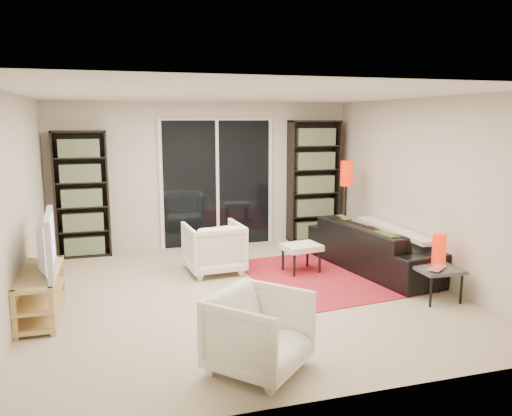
{
  "coord_description": "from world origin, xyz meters",
  "views": [
    {
      "loc": [
        -1.51,
        -5.71,
        2.11
      ],
      "look_at": [
        0.25,
        0.3,
        1.0
      ],
      "focal_mm": 35.0,
      "sensor_mm": 36.0,
      "label": 1
    }
  ],
  "objects_px": {
    "armchair_front": "(259,332)",
    "sofa": "(376,246)",
    "bookshelf_right": "(314,181)",
    "ottoman": "(301,248)",
    "bookshelf_left": "(82,194)",
    "armchair_back": "(214,247)",
    "side_table": "(437,270)",
    "tv_stand": "(41,293)",
    "floor_lamp": "(346,182)"
  },
  "relations": [
    {
      "from": "armchair_front",
      "to": "sofa",
      "type": "bearing_deg",
      "value": 0.67
    },
    {
      "from": "bookshelf_right",
      "to": "ottoman",
      "type": "distance_m",
      "value": 2.09
    },
    {
      "from": "bookshelf_left",
      "to": "armchair_back",
      "type": "height_order",
      "value": "bookshelf_left"
    },
    {
      "from": "bookshelf_right",
      "to": "side_table",
      "type": "bearing_deg",
      "value": -85.95
    },
    {
      "from": "bookshelf_left",
      "to": "tv_stand",
      "type": "xyz_separation_m",
      "value": [
        -0.35,
        -2.44,
        -0.71
      ]
    },
    {
      "from": "bookshelf_left",
      "to": "armchair_front",
      "type": "relative_size",
      "value": 2.59
    },
    {
      "from": "bookshelf_right",
      "to": "side_table",
      "type": "distance_m",
      "value": 3.29
    },
    {
      "from": "armchair_front",
      "to": "floor_lamp",
      "type": "distance_m",
      "value": 4.27
    },
    {
      "from": "armchair_back",
      "to": "floor_lamp",
      "type": "bearing_deg",
      "value": -171.31
    },
    {
      "from": "bookshelf_left",
      "to": "bookshelf_right",
      "type": "distance_m",
      "value": 3.85
    },
    {
      "from": "side_table",
      "to": "floor_lamp",
      "type": "xyz_separation_m",
      "value": [
        -0.03,
        2.35,
        0.77
      ]
    },
    {
      "from": "sofa",
      "to": "ottoman",
      "type": "bearing_deg",
      "value": 72.14
    },
    {
      "from": "armchair_back",
      "to": "ottoman",
      "type": "bearing_deg",
      "value": 158.53
    },
    {
      "from": "armchair_back",
      "to": "floor_lamp",
      "type": "height_order",
      "value": "floor_lamp"
    },
    {
      "from": "bookshelf_right",
      "to": "tv_stand",
      "type": "relative_size",
      "value": 1.69
    },
    {
      "from": "floor_lamp",
      "to": "side_table",
      "type": "bearing_deg",
      "value": -89.35
    },
    {
      "from": "floor_lamp",
      "to": "armchair_front",
      "type": "bearing_deg",
      "value": -126.04
    },
    {
      "from": "bookshelf_left",
      "to": "floor_lamp",
      "type": "xyz_separation_m",
      "value": [
        4.05,
        -0.85,
        0.15
      ]
    },
    {
      "from": "armchair_back",
      "to": "armchair_front",
      "type": "height_order",
      "value": "armchair_back"
    },
    {
      "from": "tv_stand",
      "to": "armchair_front",
      "type": "xyz_separation_m",
      "value": [
        1.93,
        -1.81,
        0.08
      ]
    },
    {
      "from": "tv_stand",
      "to": "side_table",
      "type": "distance_m",
      "value": 4.49
    },
    {
      "from": "bookshelf_right",
      "to": "sofa",
      "type": "height_order",
      "value": "bookshelf_right"
    },
    {
      "from": "armchair_front",
      "to": "side_table",
      "type": "xyz_separation_m",
      "value": [
        2.5,
        1.04,
        0.01
      ]
    },
    {
      "from": "bookshelf_right",
      "to": "ottoman",
      "type": "xyz_separation_m",
      "value": [
        -0.91,
        -1.75,
        -0.71
      ]
    },
    {
      "from": "armchair_front",
      "to": "floor_lamp",
      "type": "height_order",
      "value": "floor_lamp"
    },
    {
      "from": "armchair_back",
      "to": "ottoman",
      "type": "relative_size",
      "value": 1.39
    },
    {
      "from": "armchair_back",
      "to": "armchair_front",
      "type": "bearing_deg",
      "value": 81.52
    },
    {
      "from": "bookshelf_right",
      "to": "sofa",
      "type": "xyz_separation_m",
      "value": [
        0.17,
        -1.91,
        -0.72
      ]
    },
    {
      "from": "side_table",
      "to": "tv_stand",
      "type": "bearing_deg",
      "value": 170.15
    },
    {
      "from": "bookshelf_right",
      "to": "side_table",
      "type": "xyz_separation_m",
      "value": [
        0.23,
        -3.21,
        -0.69
      ]
    },
    {
      "from": "floor_lamp",
      "to": "ottoman",
      "type": "bearing_deg",
      "value": -141.16
    },
    {
      "from": "tv_stand",
      "to": "armchair_back",
      "type": "relative_size",
      "value": 1.6
    },
    {
      "from": "bookshelf_left",
      "to": "armchair_front",
      "type": "height_order",
      "value": "bookshelf_left"
    },
    {
      "from": "floor_lamp",
      "to": "sofa",
      "type": "bearing_deg",
      "value": -91.57
    },
    {
      "from": "armchair_front",
      "to": "side_table",
      "type": "bearing_deg",
      "value": -20.45
    },
    {
      "from": "bookshelf_right",
      "to": "floor_lamp",
      "type": "relative_size",
      "value": 1.43
    },
    {
      "from": "armchair_back",
      "to": "side_table",
      "type": "bearing_deg",
      "value": 137.16
    },
    {
      "from": "bookshelf_left",
      "to": "sofa",
      "type": "xyz_separation_m",
      "value": [
        4.02,
        -1.91,
        -0.64
      ]
    },
    {
      "from": "tv_stand",
      "to": "ottoman",
      "type": "relative_size",
      "value": 2.22
    },
    {
      "from": "ottoman",
      "to": "floor_lamp",
      "type": "relative_size",
      "value": 0.38
    },
    {
      "from": "sofa",
      "to": "armchair_front",
      "type": "height_order",
      "value": "armchair_front"
    },
    {
      "from": "sofa",
      "to": "bookshelf_right",
      "type": "bearing_deg",
      "value": -4.11
    },
    {
      "from": "side_table",
      "to": "floor_lamp",
      "type": "bearing_deg",
      "value": 90.65
    },
    {
      "from": "bookshelf_right",
      "to": "tv_stand",
      "type": "distance_m",
      "value": 4.92
    },
    {
      "from": "side_table",
      "to": "bookshelf_left",
      "type": "bearing_deg",
      "value": 141.8
    },
    {
      "from": "sofa",
      "to": "floor_lamp",
      "type": "relative_size",
      "value": 1.55
    },
    {
      "from": "tv_stand",
      "to": "floor_lamp",
      "type": "bearing_deg",
      "value": 19.81
    },
    {
      "from": "tv_stand",
      "to": "floor_lamp",
      "type": "xyz_separation_m",
      "value": [
        4.4,
        1.58,
        0.86
      ]
    },
    {
      "from": "bookshelf_left",
      "to": "bookshelf_right",
      "type": "xyz_separation_m",
      "value": [
        3.85,
        -0.0,
        0.07
      ]
    },
    {
      "from": "sofa",
      "to": "bookshelf_left",
      "type": "bearing_deg",
      "value": 55.35
    }
  ]
}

